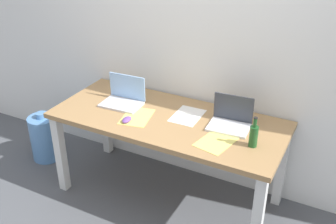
{
  "coord_description": "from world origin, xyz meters",
  "views": [
    {
      "loc": [
        1.25,
        -2.42,
        2.26
      ],
      "look_at": [
        0.0,
        0.0,
        0.8
      ],
      "focal_mm": 43.22,
      "sensor_mm": 36.0,
      "label": 1
    }
  ],
  "objects_px": {
    "beer_bottle": "(254,135)",
    "water_cooler_jug": "(45,137)",
    "laptop_left": "(123,98)",
    "laptop_right": "(230,121)",
    "desk": "(168,128)",
    "computer_mouse": "(127,120)"
  },
  "relations": [
    {
      "from": "desk",
      "to": "water_cooler_jug",
      "type": "height_order",
      "value": "desk"
    },
    {
      "from": "laptop_right",
      "to": "water_cooler_jug",
      "type": "height_order",
      "value": "laptop_right"
    },
    {
      "from": "beer_bottle",
      "to": "water_cooler_jug",
      "type": "xyz_separation_m",
      "value": [
        -2.01,
        0.06,
        -0.62
      ]
    },
    {
      "from": "desk",
      "to": "beer_bottle",
      "type": "height_order",
      "value": "beer_bottle"
    },
    {
      "from": "desk",
      "to": "computer_mouse",
      "type": "relative_size",
      "value": 18.09
    },
    {
      "from": "laptop_left",
      "to": "water_cooler_jug",
      "type": "height_order",
      "value": "laptop_left"
    },
    {
      "from": "beer_bottle",
      "to": "laptop_right",
      "type": "bearing_deg",
      "value": 141.14
    },
    {
      "from": "beer_bottle",
      "to": "water_cooler_jug",
      "type": "bearing_deg",
      "value": 178.41
    },
    {
      "from": "laptop_left",
      "to": "desk",
      "type": "bearing_deg",
      "value": -6.08
    },
    {
      "from": "computer_mouse",
      "to": "water_cooler_jug",
      "type": "xyz_separation_m",
      "value": [
        -1.06,
        0.17,
        -0.55
      ]
    },
    {
      "from": "laptop_left",
      "to": "beer_bottle",
      "type": "xyz_separation_m",
      "value": [
        1.13,
        -0.14,
        0.03
      ]
    },
    {
      "from": "laptop_left",
      "to": "laptop_right",
      "type": "bearing_deg",
      "value": 3.11
    },
    {
      "from": "laptop_right",
      "to": "beer_bottle",
      "type": "height_order",
      "value": "same"
    },
    {
      "from": "laptop_right",
      "to": "water_cooler_jug",
      "type": "relative_size",
      "value": 0.64
    },
    {
      "from": "laptop_left",
      "to": "water_cooler_jug",
      "type": "xyz_separation_m",
      "value": [
        -0.88,
        -0.08,
        -0.58
      ]
    },
    {
      "from": "beer_bottle",
      "to": "water_cooler_jug",
      "type": "height_order",
      "value": "beer_bottle"
    },
    {
      "from": "desk",
      "to": "laptop_right",
      "type": "bearing_deg",
      "value": 11.54
    },
    {
      "from": "computer_mouse",
      "to": "beer_bottle",
      "type": "bearing_deg",
      "value": 1.06
    },
    {
      "from": "water_cooler_jug",
      "to": "desk",
      "type": "bearing_deg",
      "value": 1.45
    },
    {
      "from": "beer_bottle",
      "to": "computer_mouse",
      "type": "xyz_separation_m",
      "value": [
        -0.95,
        -0.11,
        -0.07
      ]
    },
    {
      "from": "desk",
      "to": "laptop_left",
      "type": "height_order",
      "value": "laptop_left"
    },
    {
      "from": "desk",
      "to": "laptop_left",
      "type": "bearing_deg",
      "value": 173.92
    }
  ]
}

